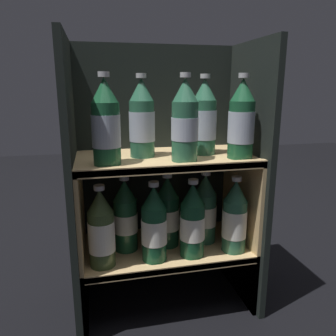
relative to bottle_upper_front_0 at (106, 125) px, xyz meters
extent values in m
plane|color=black|center=(0.19, -0.07, -0.65)|extent=(6.00, 6.00, 0.00)
cube|color=black|center=(0.19, 0.25, -0.20)|extent=(0.60, 0.02, 0.89)
cube|color=black|center=(-0.11, 0.08, -0.20)|extent=(0.02, 0.34, 0.89)
cube|color=black|center=(0.48, 0.08, -0.20)|extent=(0.02, 0.34, 0.89)
cube|color=tan|center=(0.19, 0.08, -0.44)|extent=(0.56, 0.30, 0.02)
cube|color=tan|center=(0.19, -0.06, -0.44)|extent=(0.56, 0.02, 0.03)
cube|color=tan|center=(-0.09, 0.08, -0.55)|extent=(0.01, 0.30, 0.20)
cube|color=tan|center=(0.46, 0.08, -0.55)|extent=(0.01, 0.30, 0.20)
cube|color=tan|center=(0.19, 0.08, -0.12)|extent=(0.56, 0.30, 0.02)
cube|color=tan|center=(0.19, -0.06, -0.12)|extent=(0.56, 0.02, 0.03)
cube|color=tan|center=(-0.09, 0.08, -0.39)|extent=(0.01, 0.30, 0.52)
cube|color=tan|center=(0.46, 0.08, -0.39)|extent=(0.01, 0.30, 0.52)
cylinder|color=#194C2D|center=(0.00, 0.00, -0.03)|extent=(0.08, 0.08, 0.18)
cylinder|color=#9EA8BC|center=(0.00, 0.00, -0.02)|extent=(0.08, 0.08, 0.09)
cone|color=#194C2D|center=(0.00, 0.00, 0.10)|extent=(0.07, 0.07, 0.07)
cylinder|color=#B7B7BC|center=(0.00, 0.00, 0.14)|extent=(0.03, 0.03, 0.01)
cylinder|color=#285B42|center=(0.23, 0.00, -0.03)|extent=(0.08, 0.08, 0.18)
cylinder|color=#9EA8BC|center=(0.23, 0.00, -0.02)|extent=(0.08, 0.08, 0.07)
cone|color=#285B42|center=(0.23, 0.00, 0.10)|extent=(0.07, 0.07, 0.07)
cylinder|color=#B7B7BC|center=(0.23, 0.00, 0.14)|extent=(0.03, 0.03, 0.01)
cylinder|color=#194C2D|center=(0.41, 0.00, -0.03)|extent=(0.08, 0.08, 0.18)
cylinder|color=#9EA8BC|center=(0.41, 0.00, -0.02)|extent=(0.08, 0.08, 0.10)
cone|color=#194C2D|center=(0.41, 0.00, 0.10)|extent=(0.07, 0.07, 0.07)
cylinder|color=#B7B7BC|center=(0.41, 0.00, 0.14)|extent=(0.03, 0.03, 0.01)
cylinder|color=#285B42|center=(0.11, 0.09, -0.03)|extent=(0.08, 0.08, 0.18)
cylinder|color=#9EA8BC|center=(0.11, 0.09, -0.02)|extent=(0.08, 0.08, 0.09)
cone|color=#285B42|center=(0.11, 0.09, 0.10)|extent=(0.07, 0.07, 0.07)
cylinder|color=#B7B7BC|center=(0.11, 0.09, 0.14)|extent=(0.03, 0.03, 0.01)
cylinder|color=#285B42|center=(0.32, 0.09, -0.03)|extent=(0.08, 0.08, 0.18)
cylinder|color=#9EA8BC|center=(0.32, 0.09, -0.02)|extent=(0.08, 0.08, 0.09)
cone|color=#285B42|center=(0.32, 0.09, 0.10)|extent=(0.07, 0.07, 0.07)
cylinder|color=#B7B7BC|center=(0.32, 0.09, 0.14)|extent=(0.03, 0.03, 0.01)
cylinder|color=#384C28|center=(-0.03, 0.00, -0.34)|extent=(0.08, 0.08, 0.18)
cylinder|color=silver|center=(-0.03, 0.00, -0.33)|extent=(0.08, 0.08, 0.10)
cone|color=#384C28|center=(-0.03, 0.00, -0.22)|extent=(0.07, 0.07, 0.07)
cylinder|color=#B7B7BC|center=(-0.03, 0.00, -0.18)|extent=(0.03, 0.03, 0.01)
cylinder|color=#144228|center=(0.13, 0.00, -0.34)|extent=(0.08, 0.08, 0.18)
cylinder|color=silver|center=(0.13, 0.00, -0.33)|extent=(0.08, 0.08, 0.08)
cone|color=#144228|center=(0.13, 0.00, -0.22)|extent=(0.07, 0.07, 0.07)
cylinder|color=#B7B7BC|center=(0.13, 0.00, -0.18)|extent=(0.03, 0.03, 0.01)
cylinder|color=#144228|center=(0.26, 0.00, -0.34)|extent=(0.08, 0.08, 0.18)
cylinder|color=silver|center=(0.26, 0.00, -0.33)|extent=(0.08, 0.08, 0.08)
cone|color=#144228|center=(0.26, 0.00, -0.22)|extent=(0.07, 0.07, 0.07)
cylinder|color=#B7B7BC|center=(0.26, 0.00, -0.18)|extent=(0.03, 0.03, 0.01)
cylinder|color=#285B42|center=(0.40, 0.00, -0.34)|extent=(0.08, 0.08, 0.18)
cylinder|color=silver|center=(0.40, 0.00, -0.33)|extent=(0.08, 0.08, 0.09)
cone|color=#285B42|center=(0.40, 0.00, -0.22)|extent=(0.07, 0.07, 0.07)
cylinder|color=#B7B7BC|center=(0.40, 0.00, -0.18)|extent=(0.03, 0.03, 0.01)
cylinder|color=#194C2D|center=(0.05, 0.09, -0.34)|extent=(0.08, 0.08, 0.18)
cylinder|color=silver|center=(0.05, 0.09, -0.33)|extent=(0.08, 0.08, 0.06)
cone|color=#194C2D|center=(0.05, 0.09, -0.22)|extent=(0.07, 0.07, 0.07)
cylinder|color=#B7B7BC|center=(0.05, 0.09, -0.18)|extent=(0.03, 0.03, 0.01)
cylinder|color=#144228|center=(0.20, 0.09, -0.34)|extent=(0.08, 0.08, 0.18)
cylinder|color=silver|center=(0.20, 0.09, -0.33)|extent=(0.08, 0.08, 0.07)
cone|color=#144228|center=(0.20, 0.09, -0.22)|extent=(0.07, 0.07, 0.07)
cylinder|color=#B7B7BC|center=(0.20, 0.09, -0.18)|extent=(0.03, 0.03, 0.01)
cylinder|color=#285B42|center=(0.33, 0.09, -0.34)|extent=(0.08, 0.08, 0.18)
cylinder|color=silver|center=(0.33, 0.09, -0.33)|extent=(0.08, 0.08, 0.07)
cone|color=#285B42|center=(0.33, 0.09, -0.22)|extent=(0.07, 0.07, 0.07)
cylinder|color=#B7B7BC|center=(0.33, 0.09, -0.18)|extent=(0.03, 0.03, 0.01)
camera|label=1|loc=(-0.03, -0.93, 0.10)|focal=35.00mm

